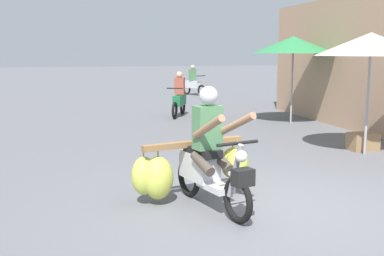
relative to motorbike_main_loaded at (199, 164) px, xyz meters
name	(u,v)px	position (x,y,z in m)	size (l,w,h in m)	color
ground_plane	(271,210)	(0.83, -0.50, -0.53)	(120.00, 120.00, 0.00)	slate
motorbike_main_loaded	(199,164)	(0.00, 0.00, 0.00)	(1.79, 1.76, 1.58)	black
motorbike_distant_ahead_left	(193,83)	(3.86, 15.37, 0.03)	(0.80, 1.51, 1.40)	black
motorbike_distant_ahead_right	(179,98)	(1.65, 8.47, 0.03)	(0.84, 1.49, 1.40)	black
market_umbrella_near_shop	(371,44)	(3.96, 2.10, 1.61)	(2.12, 2.12, 2.37)	#99999E
market_umbrella_further_along	(293,45)	(4.35, 6.19, 1.66)	(2.26, 2.26, 2.43)	#99999E
produce_crate	(363,142)	(4.17, 2.48, -0.35)	(0.56, 0.40, 0.36)	olive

